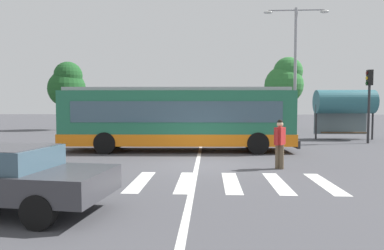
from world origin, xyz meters
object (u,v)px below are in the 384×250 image
foreground_sedan (0,175)px  parked_car_blue (202,124)px  twin_arm_street_lamp (295,59)px  parked_car_teal (167,124)px  background_tree_left (67,85)px  background_tree_right (285,81)px  bus_stop_shelter (345,103)px  parked_car_white (237,124)px  parked_car_red (134,124)px  traffic_light_far_corner (369,94)px  pedestrian_crossing_street (280,141)px  city_transit_bus (178,118)px

foreground_sedan → parked_car_blue: 20.88m
parked_car_blue → twin_arm_street_lamp: twin_arm_street_lamp is taller
parked_car_teal → background_tree_left: background_tree_left is taller
parked_car_teal → background_tree_right: 11.62m
twin_arm_street_lamp → parked_car_blue: bearing=148.8°
foreground_sedan → bus_stop_shelter: bearing=50.7°
parked_car_blue → parked_car_white: same height
parked_car_red → traffic_light_far_corner: bearing=-22.5°
traffic_light_far_corner → background_tree_right: 11.02m
pedestrian_crossing_street → traffic_light_far_corner: size_ratio=0.40×
foreground_sedan → traffic_light_far_corner: (13.67, 13.78, 2.15)m
parked_car_teal → background_tree_right: bearing=23.4°
parked_car_red → bus_stop_shelter: (14.89, -4.03, 1.65)m
parked_car_teal → bus_stop_shelter: (12.21, -3.88, 1.65)m
parked_car_teal → parked_car_blue: (2.76, 0.54, 0.00)m
pedestrian_crossing_street → traffic_light_far_corner: bearing=51.2°
pedestrian_crossing_street → parked_car_blue: 15.67m
parked_car_teal → background_tree_right: size_ratio=0.69×
parked_car_white → background_tree_left: bearing=167.1°
parked_car_red → background_tree_left: size_ratio=0.73×
parked_car_blue → background_tree_right: size_ratio=0.70×
pedestrian_crossing_street → parked_car_white: size_ratio=0.38×
foreground_sedan → parked_car_blue: (3.73, 20.54, 0.00)m
background_tree_left → twin_arm_street_lamp: bearing=-21.4°
city_transit_bus → parked_car_red: (-4.49, 10.32, -0.82)m
pedestrian_crossing_street → twin_arm_street_lamp: bearing=73.9°
parked_car_white → background_tree_right: size_ratio=0.69×
city_transit_bus → parked_car_teal: city_transit_bus is taller
foreground_sedan → background_tree_left: background_tree_left is taller
parked_car_blue → parked_car_teal: bearing=-168.8°
parked_car_red → twin_arm_street_lamp: (11.80, -3.46, 4.62)m
parked_car_blue → twin_arm_street_lamp: (6.36, -3.85, 4.62)m
pedestrian_crossing_street → background_tree_left: bearing=129.3°
parked_car_red → parked_car_white: size_ratio=1.00×
parked_car_red → parked_car_teal: 2.68m
city_transit_bus → parked_car_blue: 10.78m
parked_car_red → parked_car_white: 8.22m
parked_car_blue → twin_arm_street_lamp: 8.76m
city_transit_bus → twin_arm_street_lamp: (7.30, 6.86, 3.80)m
parked_car_red → background_tree_left: (-7.01, 3.91, 3.37)m
city_transit_bus → pedestrian_crossing_street: city_transit_bus is taller
city_transit_bus → foreground_sedan: city_transit_bus is taller
parked_car_teal → traffic_light_far_corner: bearing=-26.1°
city_transit_bus → bus_stop_shelter: bearing=31.2°
parked_car_teal → city_transit_bus: bearing=-79.9°
twin_arm_street_lamp → background_tree_left: twin_arm_street_lamp is taller
foreground_sedan → traffic_light_far_corner: size_ratio=1.09×
foreground_sedan → parked_car_red: bearing=94.8°
bus_stop_shelter → background_tree_left: (-21.89, 7.94, 1.72)m
foreground_sedan → background_tree_left: size_ratio=0.75×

